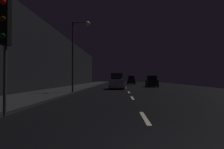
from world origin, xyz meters
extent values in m
cube|color=black|center=(0.00, 24.50, -0.01)|extent=(27.27, 84.00, 0.02)
cube|color=#28282B|center=(-7.44, 24.50, 0.07)|extent=(4.40, 84.00, 0.15)
cube|color=black|center=(-10.04, 21.00, 4.04)|extent=(0.80, 63.00, 8.08)
cube|color=beige|center=(0.00, 3.00, 0.01)|extent=(0.16, 2.20, 0.01)
cube|color=beige|center=(0.00, 9.62, 0.01)|extent=(0.16, 2.20, 0.01)
cube|color=beige|center=(0.00, 14.91, 0.01)|extent=(0.16, 2.20, 0.01)
cube|color=beige|center=(0.00, 24.25, 0.01)|extent=(0.16, 2.20, 0.01)
cube|color=beige|center=(0.00, 23.30, 0.01)|extent=(0.16, 2.20, 0.01)
cylinder|color=#38383A|center=(-5.24, 3.02, 1.34)|extent=(0.12, 0.12, 2.69)
cube|color=black|center=(-5.24, 3.02, 3.64)|extent=(0.34, 0.37, 1.90)
sphere|color=red|center=(-5.22, 2.84, 4.27)|extent=(0.22, 0.22, 0.22)
sphere|color=black|center=(-5.22, 2.84, 3.64)|extent=(0.22, 0.22, 0.22)
sphere|color=black|center=(-5.22, 2.84, 3.00)|extent=(0.22, 0.22, 0.22)
cylinder|color=#2D2D30|center=(-5.34, 13.17, 3.37)|extent=(0.16, 0.16, 6.75)
cylinder|color=#2D2D30|center=(-4.64, 13.17, 6.70)|extent=(1.40, 0.10, 0.10)
sphere|color=beige|center=(-3.94, 13.17, 6.60)|extent=(0.44, 0.44, 0.44)
cube|color=#A5A8AD|center=(-1.33, 20.63, 0.76)|extent=(1.76, 4.11, 1.08)
cube|color=black|center=(-1.33, 20.77, 1.71)|extent=(1.50, 2.05, 0.82)
cylinder|color=black|center=(-0.47, 19.19, 0.31)|extent=(0.22, 0.63, 0.63)
cylinder|color=black|center=(-2.19, 19.19, 0.31)|extent=(0.22, 0.63, 0.63)
cylinder|color=black|center=(-0.47, 22.06, 0.31)|extent=(0.22, 0.63, 0.63)
cylinder|color=black|center=(-2.19, 22.06, 0.31)|extent=(0.22, 0.63, 0.63)
sphere|color=white|center=(-0.84, 18.61, 0.76)|extent=(0.18, 0.18, 0.18)
sphere|color=white|center=(-1.81, 18.61, 0.76)|extent=(0.18, 0.18, 0.18)
sphere|color=red|center=(-0.84, 22.64, 0.76)|extent=(0.18, 0.18, 0.18)
sphere|color=red|center=(-1.81, 22.64, 0.76)|extent=(0.18, 0.18, 0.18)
cube|color=black|center=(1.80, 40.68, 0.72)|extent=(1.68, 3.93, 1.03)
cube|color=black|center=(1.80, 40.54, 1.63)|extent=(1.43, 1.96, 0.79)
cylinder|color=black|center=(0.98, 42.06, 0.30)|extent=(0.21, 0.60, 0.60)
cylinder|color=black|center=(2.63, 42.06, 0.30)|extent=(0.21, 0.60, 0.60)
cylinder|color=black|center=(0.98, 39.31, 0.30)|extent=(0.21, 0.60, 0.60)
cylinder|color=black|center=(2.63, 39.31, 0.30)|extent=(0.21, 0.60, 0.60)
sphere|color=slate|center=(1.34, 42.61, 0.72)|extent=(0.17, 0.17, 0.17)
sphere|color=slate|center=(2.26, 42.61, 0.72)|extent=(0.17, 0.17, 0.17)
sphere|color=red|center=(1.34, 38.76, 0.72)|extent=(0.17, 0.17, 0.17)
sphere|color=red|center=(2.26, 38.76, 0.72)|extent=(0.17, 0.17, 0.17)
cube|color=black|center=(4.34, 26.55, 0.67)|extent=(1.55, 3.62, 0.95)
cube|color=black|center=(4.34, 26.42, 1.50)|extent=(1.32, 1.81, 0.72)
cylinder|color=black|center=(3.58, 27.82, 0.28)|extent=(0.19, 0.55, 0.55)
cylinder|color=black|center=(5.10, 27.82, 0.28)|extent=(0.19, 0.55, 0.55)
cylinder|color=black|center=(3.58, 25.29, 0.28)|extent=(0.19, 0.55, 0.55)
cylinder|color=black|center=(5.10, 25.29, 0.28)|extent=(0.19, 0.55, 0.55)
sphere|color=slate|center=(3.91, 28.33, 0.67)|extent=(0.16, 0.16, 0.16)
sphere|color=slate|center=(4.76, 28.33, 0.67)|extent=(0.16, 0.16, 0.16)
sphere|color=red|center=(3.91, 24.78, 0.67)|extent=(0.16, 0.16, 0.16)
sphere|color=red|center=(4.76, 24.78, 0.67)|extent=(0.16, 0.16, 0.16)
camera|label=1|loc=(-0.89, -3.63, 1.44)|focal=29.06mm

